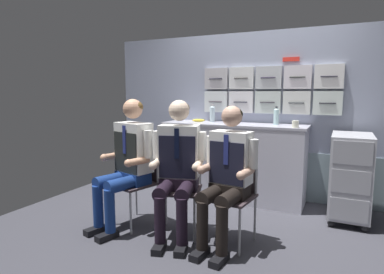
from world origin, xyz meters
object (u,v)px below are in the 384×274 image
object	(u,v)px
coffee_cup_white	(226,120)
snack_banana	(199,120)
folding_chair_right	(234,185)
folding_chair_center	(181,179)
crew_member_left	(128,157)
water_bottle_clear	(276,116)
folding_chair_left	(140,174)
crew_member_center	(178,162)
service_trolley	(350,175)
crew_member_right	(227,171)

from	to	relation	value
coffee_cup_white	snack_banana	size ratio (longest dim) A/B	0.49
folding_chair_right	coffee_cup_white	world-z (taller)	coffee_cup_white
coffee_cup_white	folding_chair_center	bearing A→B (deg)	-95.76
coffee_cup_white	snack_banana	world-z (taller)	coffee_cup_white
crew_member_left	water_bottle_clear	bearing A→B (deg)	48.67
folding_chair_left	snack_banana	xyz separation A→B (m)	(0.14, 1.20, 0.48)
folding_chair_left	water_bottle_clear	bearing A→B (deg)	46.43
folding_chair_left	crew_member_center	xyz separation A→B (m)	(0.52, -0.14, 0.20)
water_bottle_clear	folding_chair_center	bearing A→B (deg)	-119.59
folding_chair_center	folding_chair_right	xyz separation A→B (m)	(0.55, 0.00, 0.00)
snack_banana	crew_member_center	bearing A→B (deg)	-74.21
service_trolley	folding_chair_right	xyz separation A→B (m)	(-0.98, -0.97, 0.02)
folding_chair_center	snack_banana	size ratio (longest dim) A/B	4.91
crew_member_left	folding_chair_center	size ratio (longest dim) A/B	1.55
snack_banana	crew_member_left	bearing A→B (deg)	-97.85
snack_banana	crew_member_right	bearing A→B (deg)	-57.09
crew_member_left	folding_chair_right	bearing A→B (deg)	8.79
crew_member_center	folding_chair_right	size ratio (longest dim) A/B	1.55
crew_member_right	coffee_cup_white	distance (m)	1.32
crew_member_right	snack_banana	world-z (taller)	crew_member_right
water_bottle_clear	crew_member_left	bearing A→B (deg)	-131.33
crew_member_left	folding_chair_right	xyz separation A→B (m)	(1.07, 0.17, -0.21)
service_trolley	crew_member_left	bearing A→B (deg)	-151.12
service_trolley	folding_chair_center	size ratio (longest dim) A/B	1.11
crew_member_right	crew_member_left	bearing A→B (deg)	-179.64
folding_chair_left	coffee_cup_white	size ratio (longest dim) A/B	9.99
service_trolley	coffee_cup_white	bearing A→B (deg)	177.21
crew_member_center	coffee_cup_white	xyz separation A→B (m)	(0.06, 1.19, 0.30)
crew_member_left	crew_member_center	distance (m)	0.56
folding_chair_left	folding_chair_right	size ratio (longest dim) A/B	1.00
folding_chair_left	water_bottle_clear	xyz separation A→B (m)	(1.17, 1.23, 0.57)
crew_member_right	coffee_cup_white	bearing A→B (deg)	109.66
folding_chair_right	crew_member_left	bearing A→B (deg)	-171.21
crew_member_center	coffee_cup_white	world-z (taller)	crew_member_center
crew_member_left	crew_member_right	bearing A→B (deg)	0.36
folding_chair_center	coffee_cup_white	size ratio (longest dim) A/B	9.99
water_bottle_clear	coffee_cup_white	world-z (taller)	water_bottle_clear
service_trolley	snack_banana	xyz separation A→B (m)	(-1.87, 0.21, 0.50)
crew_member_center	crew_member_left	bearing A→B (deg)	-178.82
service_trolley	snack_banana	size ratio (longest dim) A/B	5.44
folding_chair_left	coffee_cup_white	bearing A→B (deg)	61.04
service_trolley	folding_chair_right	world-z (taller)	service_trolley
folding_chair_right	coffee_cup_white	size ratio (longest dim) A/B	9.99
service_trolley	water_bottle_clear	distance (m)	1.06
crew_member_center	snack_banana	size ratio (longest dim) A/B	7.58
folding_chair_left	crew_member_right	world-z (taller)	crew_member_right
water_bottle_clear	coffee_cup_white	bearing A→B (deg)	-163.44
service_trolley	crew_member_right	bearing A→B (deg)	-131.62
water_bottle_clear	snack_banana	xyz separation A→B (m)	(-1.03, -0.03, -0.08)
crew_member_left	snack_banana	world-z (taller)	crew_member_left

